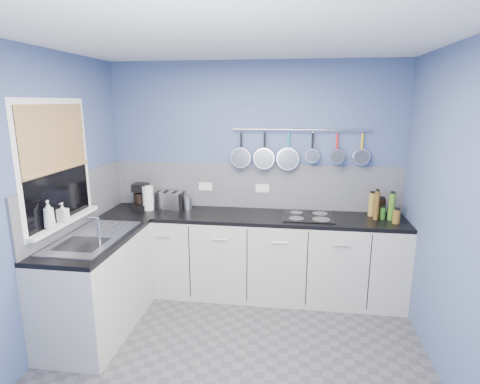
% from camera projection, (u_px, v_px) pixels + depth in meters
% --- Properties ---
extents(floor, '(3.20, 3.00, 0.02)m').
position_uv_depth(floor, '(233.00, 363.00, 3.15)').
color(floor, '#47474C').
rests_on(floor, ground).
extents(ceiling, '(3.20, 3.00, 0.02)m').
position_uv_depth(ceiling, '(232.00, 34.00, 2.57)').
color(ceiling, white).
rests_on(ceiling, ground).
extents(wall_back, '(3.20, 0.02, 2.50)m').
position_uv_depth(wall_back, '(254.00, 177.00, 4.32)').
color(wall_back, '#435583').
rests_on(wall_back, ground).
extents(wall_front, '(3.20, 0.02, 2.50)m').
position_uv_depth(wall_front, '(167.00, 332.00, 1.40)').
color(wall_front, '#435583').
rests_on(wall_front, ground).
extents(wall_left, '(0.02, 3.00, 2.50)m').
position_uv_depth(wall_left, '(34.00, 207.00, 3.08)').
color(wall_left, '#435583').
rests_on(wall_left, ground).
extents(wall_right, '(0.02, 3.00, 2.50)m').
position_uv_depth(wall_right, '(464.00, 224.00, 2.64)').
color(wall_right, '#435583').
rests_on(wall_right, ground).
extents(backsplash_back, '(3.20, 0.02, 0.50)m').
position_uv_depth(backsplash_back, '(254.00, 186.00, 4.32)').
color(backsplash_back, '#9A9CA5').
rests_on(backsplash_back, wall_back).
extents(backsplash_left, '(0.02, 1.80, 0.50)m').
position_uv_depth(backsplash_left, '(78.00, 201.00, 3.68)').
color(backsplash_left, '#9A9CA5').
rests_on(backsplash_left, wall_left).
extents(cabinet_run_back, '(3.20, 0.60, 0.86)m').
position_uv_depth(cabinet_run_back, '(250.00, 256.00, 4.20)').
color(cabinet_run_back, '#B8B5AB').
rests_on(cabinet_run_back, ground).
extents(worktop_back, '(3.20, 0.60, 0.04)m').
position_uv_depth(worktop_back, '(251.00, 216.00, 4.10)').
color(worktop_back, black).
rests_on(worktop_back, cabinet_run_back).
extents(cabinet_run_left, '(0.60, 1.20, 0.86)m').
position_uv_depth(cabinet_run_left, '(97.00, 286.00, 3.51)').
color(cabinet_run_left, '#B8B5AB').
rests_on(cabinet_run_left, ground).
extents(worktop_left, '(0.60, 1.20, 0.04)m').
position_uv_depth(worktop_left, '(93.00, 240.00, 3.41)').
color(worktop_left, black).
rests_on(worktop_left, cabinet_run_left).
extents(window_frame, '(0.01, 1.00, 1.10)m').
position_uv_depth(window_frame, '(56.00, 164.00, 3.30)').
color(window_frame, white).
rests_on(window_frame, wall_left).
extents(window_glass, '(0.01, 0.90, 1.00)m').
position_uv_depth(window_glass, '(57.00, 164.00, 3.30)').
color(window_glass, black).
rests_on(window_glass, wall_left).
extents(bamboo_blind, '(0.01, 0.90, 0.55)m').
position_uv_depth(bamboo_blind, '(55.00, 138.00, 3.24)').
color(bamboo_blind, '#A3894A').
rests_on(bamboo_blind, wall_left).
extents(window_sill, '(0.10, 0.98, 0.03)m').
position_uv_depth(window_sill, '(65.00, 222.00, 3.41)').
color(window_sill, white).
rests_on(window_sill, wall_left).
extents(sink_unit, '(0.50, 0.95, 0.01)m').
position_uv_depth(sink_unit, '(93.00, 237.00, 3.41)').
color(sink_unit, silver).
rests_on(sink_unit, worktop_left).
extents(mixer_tap, '(0.12, 0.08, 0.26)m').
position_uv_depth(mixer_tap, '(99.00, 231.00, 3.18)').
color(mixer_tap, silver).
rests_on(mixer_tap, worktop_left).
extents(socket_left, '(0.15, 0.01, 0.09)m').
position_uv_depth(socket_left, '(205.00, 186.00, 4.38)').
color(socket_left, white).
rests_on(socket_left, backsplash_back).
extents(socket_right, '(0.15, 0.01, 0.09)m').
position_uv_depth(socket_right, '(262.00, 188.00, 4.30)').
color(socket_right, white).
rests_on(socket_right, backsplash_back).
extents(pot_rail, '(1.45, 0.02, 0.02)m').
position_uv_depth(pot_rail, '(301.00, 130.00, 4.07)').
color(pot_rail, silver).
rests_on(pot_rail, wall_back).
extents(soap_bottle_a, '(0.12, 0.12, 0.24)m').
position_uv_depth(soap_bottle_a, '(49.00, 215.00, 3.15)').
color(soap_bottle_a, white).
rests_on(soap_bottle_a, window_sill).
extents(soap_bottle_b, '(0.08, 0.08, 0.17)m').
position_uv_depth(soap_bottle_b, '(63.00, 212.00, 3.34)').
color(soap_bottle_b, white).
rests_on(soap_bottle_b, window_sill).
extents(paper_towel, '(0.13, 0.13, 0.27)m').
position_uv_depth(paper_towel, '(148.00, 198.00, 4.25)').
color(paper_towel, white).
rests_on(paper_towel, worktop_back).
extents(coffee_maker, '(0.16, 0.18, 0.28)m').
position_uv_depth(coffee_maker, '(140.00, 196.00, 4.30)').
color(coffee_maker, black).
rests_on(coffee_maker, worktop_back).
extents(toaster, '(0.32, 0.23, 0.19)m').
position_uv_depth(toaster, '(171.00, 200.00, 4.33)').
color(toaster, silver).
rests_on(toaster, worktop_back).
extents(canister, '(0.12, 0.12, 0.14)m').
position_uv_depth(canister, '(188.00, 203.00, 4.29)').
color(canister, silver).
rests_on(canister, worktop_back).
extents(hob, '(0.51, 0.45, 0.01)m').
position_uv_depth(hob, '(308.00, 216.00, 4.01)').
color(hob, black).
rests_on(hob, worktop_back).
extents(pan_0, '(0.22, 0.07, 0.41)m').
position_uv_depth(pan_0, '(241.00, 149.00, 4.19)').
color(pan_0, silver).
rests_on(pan_0, pot_rail).
extents(pan_1, '(0.23, 0.08, 0.42)m').
position_uv_depth(pan_1, '(264.00, 149.00, 4.16)').
color(pan_1, silver).
rests_on(pan_1, pot_rail).
extents(pan_2, '(0.24, 0.06, 0.43)m').
position_uv_depth(pan_2, '(288.00, 150.00, 4.13)').
color(pan_2, silver).
rests_on(pan_2, pot_rail).
extents(pan_3, '(0.15, 0.08, 0.34)m').
position_uv_depth(pan_3, '(312.00, 146.00, 4.08)').
color(pan_3, silver).
rests_on(pan_3, pot_rail).
extents(pan_4, '(0.15, 0.11, 0.34)m').
position_uv_depth(pan_4, '(337.00, 147.00, 4.05)').
color(pan_4, silver).
rests_on(pan_4, pot_rail).
extents(pan_5, '(0.17, 0.06, 0.36)m').
position_uv_depth(pan_5, '(362.00, 148.00, 4.01)').
color(pan_5, silver).
rests_on(pan_5, pot_rail).
extents(condiment_0, '(0.05, 0.05, 0.15)m').
position_uv_depth(condiment_0, '(390.00, 210.00, 4.00)').
color(condiment_0, black).
rests_on(condiment_0, worktop_back).
extents(condiment_1, '(0.07, 0.07, 0.19)m').
position_uv_depth(condiment_1, '(382.00, 208.00, 4.01)').
color(condiment_1, black).
rests_on(condiment_1, worktop_back).
extents(condiment_2, '(0.07, 0.07, 0.24)m').
position_uv_depth(condiment_2, '(372.00, 205.00, 4.03)').
color(condiment_2, olive).
rests_on(condiment_2, worktop_back).
extents(condiment_3, '(0.07, 0.07, 0.27)m').
position_uv_depth(condiment_3, '(392.00, 207.00, 3.90)').
color(condiment_3, '#3F721E').
rests_on(condiment_3, worktop_back).
extents(condiment_4, '(0.05, 0.05, 0.12)m').
position_uv_depth(condiment_4, '(383.00, 213.00, 3.94)').
color(condiment_4, '#265919').
rests_on(condiment_4, worktop_back).
extents(condiment_5, '(0.05, 0.05, 0.30)m').
position_uv_depth(condiment_5, '(377.00, 205.00, 3.90)').
color(condiment_5, brown).
rests_on(condiment_5, worktop_back).
extents(condiment_6, '(0.07, 0.07, 0.14)m').
position_uv_depth(condiment_6, '(396.00, 217.00, 3.79)').
color(condiment_6, brown).
rests_on(condiment_6, worktop_back).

